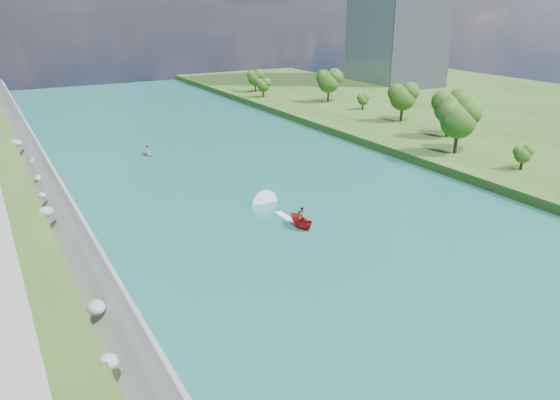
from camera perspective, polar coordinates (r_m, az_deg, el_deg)
ground at (r=55.01m, az=10.19°, el=-6.86°), size 260.00×260.00×0.00m
river_water at (r=70.13m, az=-0.09°, el=-0.43°), size 55.00×240.00×0.10m
berm_east at (r=102.48m, az=24.95°, el=4.72°), size 44.00×240.00×1.50m
riprap_bank at (r=61.46m, az=-21.38°, el=-3.17°), size 4.68×236.00×4.38m
trees_east at (r=94.13m, az=20.01°, el=7.72°), size 15.71×136.47×11.32m
motorboat at (r=64.30m, az=1.34°, el=-1.74°), size 3.60×18.68×2.16m
raft at (r=94.97m, az=-13.66°, el=4.79°), size 2.41×2.90×1.72m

